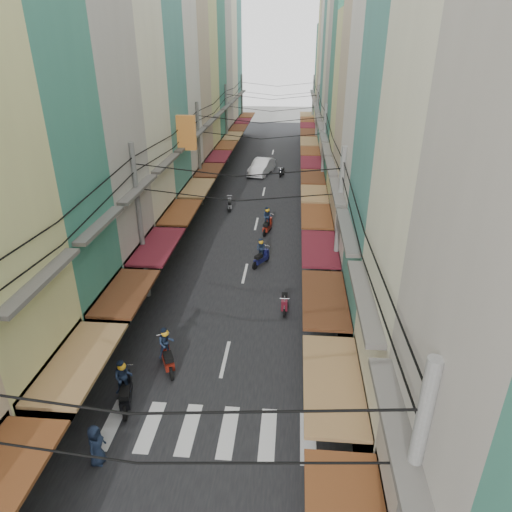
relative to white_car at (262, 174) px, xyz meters
The scene contains 15 objects.
ground 27.91m from the white_car, 88.68° to the right, with size 160.00×160.00×0.00m, color slate.
road 7.92m from the white_car, 85.36° to the right, with size 10.00×80.00×0.02m, color black.
sidewalk_left 9.83m from the white_car, 126.57° to the right, with size 3.00×80.00×0.06m, color gray.
sidewalk_right 10.65m from the white_car, 47.88° to the right, with size 3.00×80.00×0.06m, color gray.
crosswalk 33.90m from the white_car, 88.92° to the right, with size 7.55×2.40×0.01m.
building_row_left 16.65m from the white_car, 122.70° to the right, with size 7.80×67.67×23.70m.
building_row_right 17.12m from the white_car, 53.23° to the right, with size 7.80×68.98×22.59m.
utility_poles 14.49m from the white_car, 87.15° to the right, with size 10.20×66.13×8.20m.
white_car is the anchor object (origin of this frame).
bicycle 28.19m from the white_car, 73.21° to the right, with size 0.58×1.54×1.06m, color black.
moving_scooters 23.26m from the white_car, 90.51° to the right, with size 6.17×34.20×2.02m.
parked_scooters 32.37m from the white_car, 82.22° to the right, with size 13.36×14.89×0.99m.
pedestrians 25.31m from the white_car, 96.99° to the right, with size 12.53×20.80×2.25m.
market_umbrella 31.00m from the white_car, 75.31° to the right, with size 2.29×2.29×2.41m.
traffic_sign 30.64m from the white_car, 77.56° to the right, with size 0.10×0.69×3.14m.
Camera 1 is at (2.68, -17.68, 12.51)m, focal length 32.00 mm.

